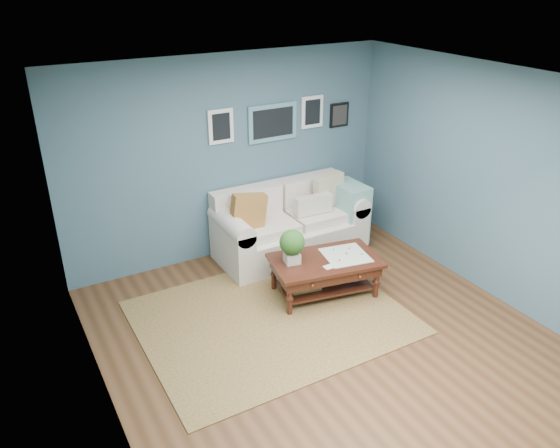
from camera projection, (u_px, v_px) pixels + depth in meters
room_shell at (337, 228)px, 5.25m from camera, size 5.00×5.02×2.70m
area_rug at (271, 317)px, 6.24m from camera, size 2.90×2.32×0.01m
loveseat at (295, 223)px, 7.51m from camera, size 2.07×0.94×1.06m
coffee_table at (319, 266)px, 6.52m from camera, size 1.39×0.97×0.89m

